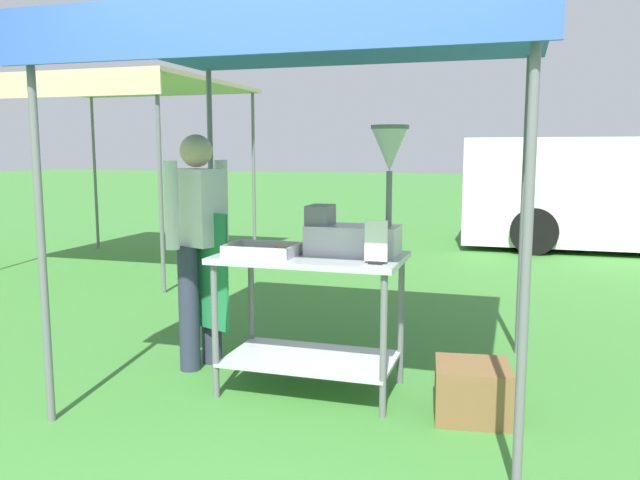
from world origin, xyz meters
TOP-DOWN VIEW (x-y plane):
  - ground_plane at (0.00, 6.00)m, footprint 70.00×70.00m
  - stall_canopy at (-0.24, 1.30)m, footprint 2.70×2.24m
  - donut_cart at (-0.24, 1.20)m, footprint 1.14×0.66m
  - donut_tray at (-0.51, 1.09)m, footprint 0.42×0.31m
  - donut_fryer at (0.05, 1.28)m, footprint 0.61×0.28m
  - menu_sign at (0.21, 1.00)m, footprint 0.13×0.05m
  - vendor at (-1.11, 1.41)m, footprint 0.46×0.53m
  - supply_crate at (0.76, 1.07)m, footprint 0.46×0.45m
  - neighbour_tent at (-3.91, 4.61)m, footprint 2.82×2.69m

SIDE VIEW (x-z plane):
  - ground_plane at x=0.00m, z-range 0.00..0.00m
  - supply_crate at x=0.76m, z-range 0.00..0.31m
  - donut_cart at x=-0.24m, z-range 0.18..1.05m
  - donut_tray at x=-0.51m, z-range 0.85..0.92m
  - vendor at x=-1.11m, z-range 0.10..1.71m
  - menu_sign at x=0.21m, z-range 0.85..1.10m
  - donut_fryer at x=0.05m, z-range 0.74..1.52m
  - stall_canopy at x=-0.24m, z-range 1.02..3.23m
  - neighbour_tent at x=-3.91m, z-range 1.09..3.43m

